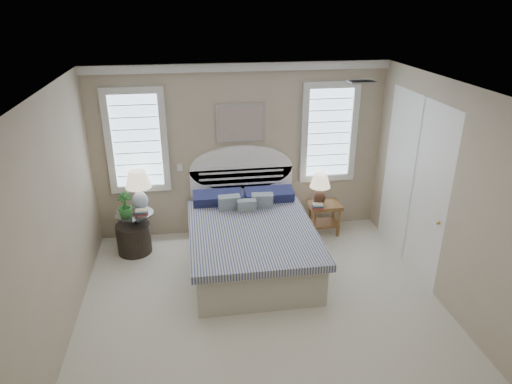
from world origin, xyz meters
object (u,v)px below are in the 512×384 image
object	(u,v)px
nightstand_right	(324,212)
lamp_right	(320,186)
lamp_left	(139,186)
side_table_left	(136,227)
bed	(250,238)
floor_pot	(134,238)

from	to	relation	value
nightstand_right	lamp_right	world-z (taller)	lamp_right
nightstand_right	lamp_left	size ratio (longest dim) A/B	0.86
side_table_left	nightstand_right	distance (m)	2.95
bed	lamp_left	xyz separation A→B (m)	(-1.56, 0.71, 0.62)
lamp_right	bed	bearing A→B (deg)	-150.64
nightstand_right	lamp_right	distance (m)	0.47
side_table_left	lamp_right	world-z (taller)	lamp_right
floor_pot	lamp_right	world-z (taller)	lamp_right
floor_pot	bed	bearing A→B (deg)	-17.94
lamp_left	lamp_right	world-z (taller)	lamp_left
nightstand_right	floor_pot	bearing A→B (deg)	-177.22
side_table_left	floor_pot	distance (m)	0.17
bed	lamp_left	world-z (taller)	bed
bed	floor_pot	distance (m)	1.78
lamp_left	nightstand_right	bearing A→B (deg)	-0.39
nightstand_right	lamp_left	distance (m)	2.93
nightstand_right	lamp_left	bearing A→B (deg)	179.61
nightstand_right	lamp_right	bearing A→B (deg)	-169.91
bed	floor_pot	bearing A→B (deg)	162.06
side_table_left	lamp_left	size ratio (longest dim) A/B	1.02
side_table_left	nightstand_right	xyz separation A→B (m)	(2.95, 0.10, -0.00)
nightstand_right	lamp_left	xyz separation A→B (m)	(-2.86, 0.02, 0.62)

